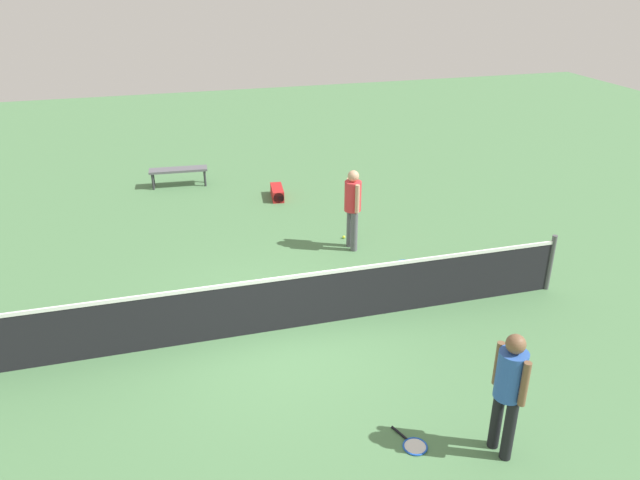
{
  "coord_description": "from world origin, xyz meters",
  "views": [
    {
      "loc": [
        1.63,
        8.25,
        5.52
      ],
      "look_at": [
        -1.05,
        -1.3,
        0.9
      ],
      "focal_mm": 34.13,
      "sensor_mm": 36.0,
      "label": 1
    }
  ],
  "objects_px": {
    "tennis_racket_near_player": "(406,263)",
    "tennis_ball_by_net": "(126,322)",
    "player_near_side": "(353,203)",
    "tennis_ball_midcourt": "(80,317)",
    "tennis_racket_far_player": "(414,445)",
    "tennis_ball_near_player": "(344,237)",
    "courtside_bench": "(178,171)",
    "equipment_bag": "(277,193)",
    "player_far_side": "(509,385)"
  },
  "relations": [
    {
      "from": "tennis_racket_near_player",
      "to": "tennis_ball_by_net",
      "type": "distance_m",
      "value": 5.38
    },
    {
      "from": "player_near_side",
      "to": "tennis_racket_near_player",
      "type": "bearing_deg",
      "value": 129.61
    },
    {
      "from": "tennis_ball_midcourt",
      "to": "player_near_side",
      "type": "bearing_deg",
      "value": -165.36
    },
    {
      "from": "tennis_racket_far_player",
      "to": "tennis_ball_midcourt",
      "type": "height_order",
      "value": "tennis_ball_midcourt"
    },
    {
      "from": "tennis_racket_near_player",
      "to": "tennis_ball_midcourt",
      "type": "relative_size",
      "value": 8.87
    },
    {
      "from": "player_near_side",
      "to": "tennis_ball_midcourt",
      "type": "relative_size",
      "value": 25.76
    },
    {
      "from": "tennis_racket_near_player",
      "to": "tennis_ball_near_player",
      "type": "height_order",
      "value": "tennis_ball_near_player"
    },
    {
      "from": "tennis_racket_near_player",
      "to": "courtside_bench",
      "type": "bearing_deg",
      "value": -55.57
    },
    {
      "from": "equipment_bag",
      "to": "tennis_ball_midcourt",
      "type": "bearing_deg",
      "value": 46.65
    },
    {
      "from": "player_far_side",
      "to": "tennis_racket_far_player",
      "type": "bearing_deg",
      "value": -20.8
    },
    {
      "from": "tennis_racket_near_player",
      "to": "courtside_bench",
      "type": "height_order",
      "value": "courtside_bench"
    },
    {
      "from": "tennis_ball_by_net",
      "to": "equipment_bag",
      "type": "relative_size",
      "value": 0.08
    },
    {
      "from": "tennis_ball_near_player",
      "to": "courtside_bench",
      "type": "height_order",
      "value": "courtside_bench"
    },
    {
      "from": "player_far_side",
      "to": "tennis_ball_by_net",
      "type": "bearing_deg",
      "value": -43.56
    },
    {
      "from": "tennis_racket_near_player",
      "to": "tennis_ball_near_player",
      "type": "distance_m",
      "value": 1.69
    },
    {
      "from": "tennis_racket_far_player",
      "to": "tennis_ball_midcourt",
      "type": "xyz_separation_m",
      "value": [
        4.21,
        -4.23,
        0.02
      ]
    },
    {
      "from": "player_near_side",
      "to": "tennis_ball_by_net",
      "type": "height_order",
      "value": "player_near_side"
    },
    {
      "from": "tennis_ball_midcourt",
      "to": "courtside_bench",
      "type": "bearing_deg",
      "value": -108.33
    },
    {
      "from": "tennis_racket_far_player",
      "to": "courtside_bench",
      "type": "bearing_deg",
      "value": -78.42
    },
    {
      "from": "player_near_side",
      "to": "tennis_ball_midcourt",
      "type": "bearing_deg",
      "value": 14.64
    },
    {
      "from": "equipment_bag",
      "to": "tennis_racket_far_player",
      "type": "bearing_deg",
      "value": 88.93
    },
    {
      "from": "player_far_side",
      "to": "tennis_ball_midcourt",
      "type": "distance_m",
      "value": 6.99
    },
    {
      "from": "player_far_side",
      "to": "tennis_ball_midcourt",
      "type": "bearing_deg",
      "value": -41.58
    },
    {
      "from": "player_near_side",
      "to": "equipment_bag",
      "type": "bearing_deg",
      "value": -74.76
    },
    {
      "from": "tennis_racket_far_player",
      "to": "tennis_ball_near_player",
      "type": "height_order",
      "value": "tennis_ball_near_player"
    },
    {
      "from": "tennis_racket_near_player",
      "to": "tennis_ball_near_player",
      "type": "relative_size",
      "value": 8.87
    },
    {
      "from": "tennis_ball_midcourt",
      "to": "equipment_bag",
      "type": "relative_size",
      "value": 0.08
    },
    {
      "from": "tennis_racket_near_player",
      "to": "tennis_ball_near_player",
      "type": "bearing_deg",
      "value": -60.99
    },
    {
      "from": "tennis_ball_by_net",
      "to": "equipment_bag",
      "type": "xyz_separation_m",
      "value": [
        -3.63,
        -5.01,
        0.11
      ]
    },
    {
      "from": "player_near_side",
      "to": "tennis_racket_far_player",
      "type": "xyz_separation_m",
      "value": [
        1.05,
        5.6,
        -1.0
      ]
    },
    {
      "from": "player_near_side",
      "to": "tennis_ball_by_net",
      "type": "distance_m",
      "value": 4.95
    },
    {
      "from": "courtside_bench",
      "to": "equipment_bag",
      "type": "xyz_separation_m",
      "value": [
        -2.31,
        1.61,
        -0.28
      ]
    },
    {
      "from": "tennis_racket_near_player",
      "to": "courtside_bench",
      "type": "distance_m",
      "value": 7.09
    },
    {
      "from": "player_far_side",
      "to": "tennis_ball_near_player",
      "type": "height_order",
      "value": "player_far_side"
    },
    {
      "from": "tennis_ball_midcourt",
      "to": "equipment_bag",
      "type": "height_order",
      "value": "equipment_bag"
    },
    {
      "from": "tennis_ball_near_player",
      "to": "tennis_ball_by_net",
      "type": "height_order",
      "value": "same"
    },
    {
      "from": "player_near_side",
      "to": "tennis_racket_near_player",
      "type": "xyz_separation_m",
      "value": [
        -0.81,
        0.97,
        -1.0
      ]
    },
    {
      "from": "player_far_side",
      "to": "courtside_bench",
      "type": "height_order",
      "value": "player_far_side"
    },
    {
      "from": "player_far_side",
      "to": "player_near_side",
      "type": "bearing_deg",
      "value": -90.8
    },
    {
      "from": "tennis_racket_near_player",
      "to": "tennis_racket_far_player",
      "type": "distance_m",
      "value": 4.99
    },
    {
      "from": "tennis_racket_near_player",
      "to": "tennis_racket_far_player",
      "type": "relative_size",
      "value": 0.97
    },
    {
      "from": "tennis_ball_near_player",
      "to": "tennis_ball_midcourt",
      "type": "height_order",
      "value": "same"
    },
    {
      "from": "player_near_side",
      "to": "equipment_bag",
      "type": "xyz_separation_m",
      "value": [
        0.89,
        -3.26,
        -0.87
      ]
    },
    {
      "from": "tennis_ball_midcourt",
      "to": "equipment_bag",
      "type": "xyz_separation_m",
      "value": [
        -4.38,
        -4.64,
        0.11
      ]
    },
    {
      "from": "tennis_racket_far_player",
      "to": "equipment_bag",
      "type": "distance_m",
      "value": 8.87
    },
    {
      "from": "player_far_side",
      "to": "tennis_ball_near_player",
      "type": "relative_size",
      "value": 25.76
    },
    {
      "from": "tennis_ball_near_player",
      "to": "tennis_racket_far_player",
      "type": "bearing_deg",
      "value": 80.31
    },
    {
      "from": "tennis_racket_far_player",
      "to": "courtside_bench",
      "type": "height_order",
      "value": "courtside_bench"
    },
    {
      "from": "courtside_bench",
      "to": "equipment_bag",
      "type": "distance_m",
      "value": 2.83
    },
    {
      "from": "player_near_side",
      "to": "courtside_bench",
      "type": "bearing_deg",
      "value": -56.69
    }
  ]
}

